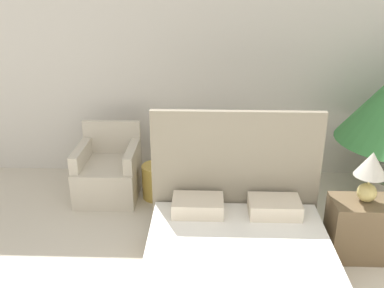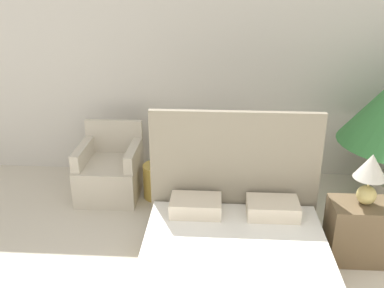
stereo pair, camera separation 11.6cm
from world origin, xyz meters
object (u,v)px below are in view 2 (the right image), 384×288
at_px(bed, 236,286).
at_px(nightstand, 359,231).
at_px(armchair_near_window_right, 207,176).
at_px(table_lamp, 370,173).
at_px(side_table, 158,181).
at_px(armchair_near_window_left, 110,173).

distance_m(bed, nightstand, 1.37).
relative_size(bed, armchair_near_window_right, 2.70).
height_order(bed, table_lamp, bed).
relative_size(nightstand, side_table, 1.41).
relative_size(bed, side_table, 5.53).
relative_size(armchair_near_window_left, side_table, 2.05).
bearing_deg(bed, side_table, 114.99).
distance_m(armchair_near_window_right, table_lamp, 1.86).
xyz_separation_m(armchair_near_window_left, armchair_near_window_right, (1.13, -0.00, 0.00)).
relative_size(bed, table_lamp, 4.69).
height_order(bed, armchair_near_window_left, bed).
distance_m(armchair_near_window_left, armchair_near_window_right, 1.13).
distance_m(armchair_near_window_right, nightstand, 1.76).
xyz_separation_m(bed, table_lamp, (1.15, 0.77, 0.61)).
height_order(armchair_near_window_left, nightstand, armchair_near_window_left).
relative_size(armchair_near_window_left, armchair_near_window_right, 1.00).
relative_size(bed, armchair_near_window_left, 2.70).
bearing_deg(armchair_near_window_right, bed, -78.60).
distance_m(nightstand, side_table, 2.23).
height_order(armchair_near_window_right, side_table, armchair_near_window_right).
bearing_deg(bed, armchair_near_window_left, 127.66).
xyz_separation_m(armchair_near_window_right, table_lamp, (1.42, -1.05, 0.59)).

